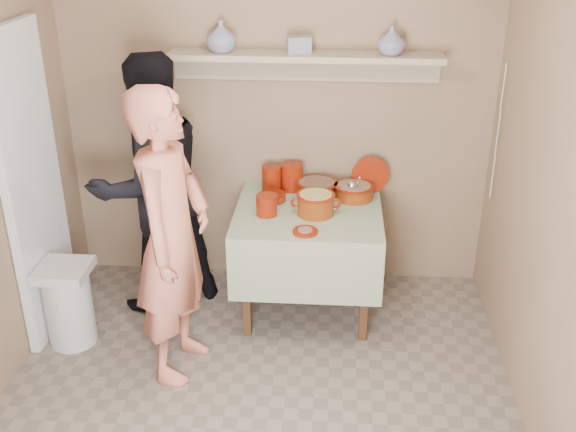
# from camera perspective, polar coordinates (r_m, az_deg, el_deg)

# --- Properties ---
(ground) EXTENTS (3.50, 3.50, 0.00)m
(ground) POSITION_cam_1_polar(r_m,az_deg,el_deg) (3.86, -3.16, -17.69)
(ground) COLOR #75665B
(ground) RESTS_ON ground
(tile_panel) EXTENTS (0.06, 0.70, 2.00)m
(tile_panel) POSITION_cam_1_polar(r_m,az_deg,el_deg) (4.49, -20.76, 2.28)
(tile_panel) COLOR silver
(tile_panel) RESTS_ON ground
(plate_stack_a) EXTENTS (0.14, 0.14, 0.18)m
(plate_stack_a) POSITION_cam_1_polar(r_m,az_deg,el_deg) (4.73, -1.40, 3.15)
(plate_stack_a) COLOR #6C0E00
(plate_stack_a) RESTS_ON serving_table
(plate_stack_b) EXTENTS (0.16, 0.16, 0.19)m
(plate_stack_b) POSITION_cam_1_polar(r_m,az_deg,el_deg) (4.75, 0.33, 3.32)
(plate_stack_b) COLOR #6C0E00
(plate_stack_b) RESTS_ON serving_table
(bowl_stack) EXTENTS (0.14, 0.14, 0.14)m
(bowl_stack) POSITION_cam_1_polar(r_m,az_deg,el_deg) (4.37, -1.82, 0.93)
(bowl_stack) COLOR #6C0E00
(bowl_stack) RESTS_ON serving_table
(empty_bowl) EXTENTS (0.18, 0.18, 0.05)m
(empty_bowl) POSITION_cam_1_polar(r_m,az_deg,el_deg) (4.60, -1.31, 1.63)
(empty_bowl) COLOR #6C0E00
(empty_bowl) RESTS_ON serving_table
(propped_lid) EXTENTS (0.27, 0.11, 0.26)m
(propped_lid) POSITION_cam_1_polar(r_m,az_deg,el_deg) (4.75, 6.98, 3.45)
(propped_lid) COLOR #6C0E00
(propped_lid) RESTS_ON serving_table
(vase_right) EXTENTS (0.20, 0.20, 0.18)m
(vase_right) POSITION_cam_1_polar(r_m,az_deg,el_deg) (4.49, 8.75, 14.47)
(vase_right) COLOR navy
(vase_right) RESTS_ON wall_shelf
(vase_left) EXTENTS (0.21, 0.21, 0.20)m
(vase_left) POSITION_cam_1_polar(r_m,az_deg,el_deg) (4.54, -5.68, 14.88)
(vase_left) COLOR navy
(vase_left) RESTS_ON wall_shelf
(ceramic_box) EXTENTS (0.17, 0.14, 0.11)m
(ceramic_box) POSITION_cam_1_polar(r_m,az_deg,el_deg) (4.50, 0.91, 14.28)
(ceramic_box) COLOR navy
(ceramic_box) RESTS_ON wall_shelf
(person_cook) EXTENTS (0.52, 0.70, 1.77)m
(person_cook) POSITION_cam_1_polar(r_m,az_deg,el_deg) (3.89, -9.77, -1.81)
(person_cook) COLOR #CB6F57
(person_cook) RESTS_ON ground
(person_helper) EXTENTS (1.10, 1.08, 1.78)m
(person_helper) POSITION_cam_1_polar(r_m,az_deg,el_deg) (4.60, -11.50, 2.51)
(person_helper) COLOR black
(person_helper) RESTS_ON ground
(room_shell) EXTENTS (3.04, 3.54, 2.62)m
(room_shell) POSITION_cam_1_polar(r_m,az_deg,el_deg) (3.01, -3.89, 5.43)
(room_shell) COLOR #8F7257
(room_shell) RESTS_ON ground
(serving_table) EXTENTS (0.97, 0.97, 0.76)m
(serving_table) POSITION_cam_1_polar(r_m,az_deg,el_deg) (4.54, 1.73, -0.72)
(serving_table) COLOR #4C2D16
(serving_table) RESTS_ON ground
(cazuela_meat_a) EXTENTS (0.30, 0.30, 0.10)m
(cazuela_meat_a) POSITION_cam_1_polar(r_m,az_deg,el_deg) (4.68, 2.42, 2.46)
(cazuela_meat_a) COLOR #622208
(cazuela_meat_a) RESTS_ON serving_table
(cazuela_meat_b) EXTENTS (0.28, 0.28, 0.10)m
(cazuela_meat_b) POSITION_cam_1_polar(r_m,az_deg,el_deg) (4.64, 5.61, 2.16)
(cazuela_meat_b) COLOR #622208
(cazuela_meat_b) RESTS_ON serving_table
(ladle) EXTENTS (0.08, 0.26, 0.19)m
(ladle) POSITION_cam_1_polar(r_m,az_deg,el_deg) (4.59, 5.47, 2.62)
(ladle) COLOR silver
(ladle) RESTS_ON cazuela_meat_b
(cazuela_rice) EXTENTS (0.33, 0.25, 0.14)m
(cazuela_rice) POSITION_cam_1_polar(r_m,az_deg,el_deg) (4.38, 2.35, 1.17)
(cazuela_rice) COLOR #622208
(cazuela_rice) RESTS_ON serving_table
(front_plate) EXTENTS (0.16, 0.16, 0.03)m
(front_plate) POSITION_cam_1_polar(r_m,az_deg,el_deg) (4.16, 1.46, -1.30)
(front_plate) COLOR #6C0E00
(front_plate) RESTS_ON serving_table
(wall_shelf) EXTENTS (1.80, 0.25, 0.21)m
(wall_shelf) POSITION_cam_1_polar(r_m,az_deg,el_deg) (4.56, 1.47, 13.12)
(wall_shelf) COLOR tan
(wall_shelf) RESTS_ON room_shell
(trash_bin) EXTENTS (0.32, 0.32, 0.56)m
(trash_bin) POSITION_cam_1_polar(r_m,az_deg,el_deg) (4.56, -18.07, -7.08)
(trash_bin) COLOR silver
(trash_bin) RESTS_ON ground
(electrical_cord) EXTENTS (0.01, 0.05, 0.90)m
(electrical_cord) POSITION_cam_1_polar(r_m,az_deg,el_deg) (4.62, 17.34, 6.72)
(electrical_cord) COLOR silver
(electrical_cord) RESTS_ON wall_shelf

